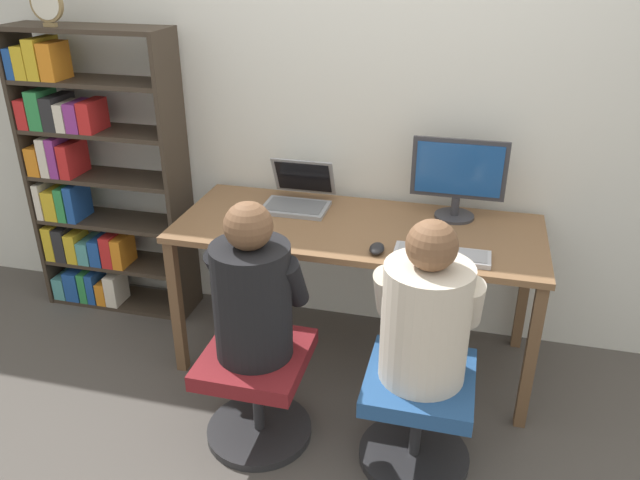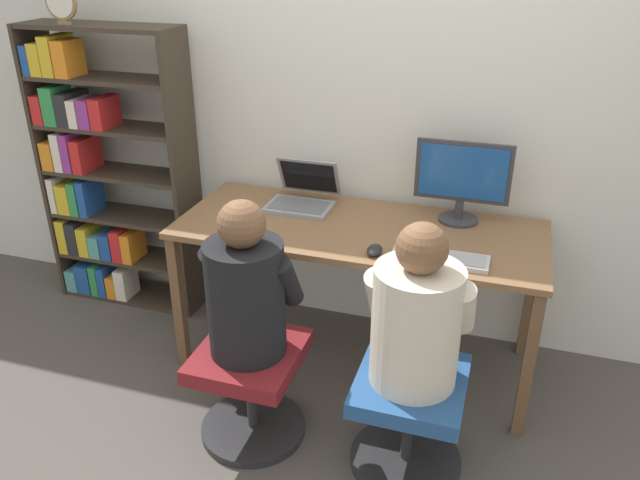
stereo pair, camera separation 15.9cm
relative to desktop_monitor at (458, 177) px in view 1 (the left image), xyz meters
name	(u,v)px [view 1 (the left image)]	position (x,y,z in m)	size (l,w,h in m)	color
ground_plane	(339,399)	(-0.44, -0.57, -0.97)	(14.00, 14.00, 0.00)	#4C4742
wall_back	(377,94)	(-0.44, 0.21, 0.33)	(10.00, 0.05, 2.60)	silver
desk	(357,240)	(-0.44, -0.22, -0.29)	(1.75, 0.72, 0.76)	brown
desktop_monitor	(458,177)	(0.00, 0.00, 0.00)	(0.45, 0.19, 0.40)	#333338
laptop	(298,197)	(-0.79, -0.04, -0.16)	(0.33, 0.33, 0.22)	gray
keyboard	(442,255)	(-0.03, -0.45, -0.20)	(0.41, 0.14, 0.03)	#B2B2B7
computer_mouse_by_keyboard	(377,249)	(-0.31, -0.47, -0.19)	(0.06, 0.10, 0.04)	black
office_chair_left	(417,410)	(-0.05, -0.86, -0.71)	(0.47, 0.47, 0.44)	#262628
office_chair_right	(257,386)	(-0.74, -0.88, -0.71)	(0.47, 0.47, 0.44)	#262628
person_at_monitor	(426,313)	(-0.05, -0.86, -0.24)	(0.41, 0.35, 0.67)	beige
person_at_laptop	(252,291)	(-0.74, -0.88, -0.24)	(0.39, 0.34, 0.67)	black
bookshelf	(88,184)	(-2.02, -0.03, -0.21)	(0.89, 0.28, 1.61)	#382D23
desk_clock	(47,5)	(-2.04, -0.09, 0.74)	(0.18, 0.03, 0.20)	olive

